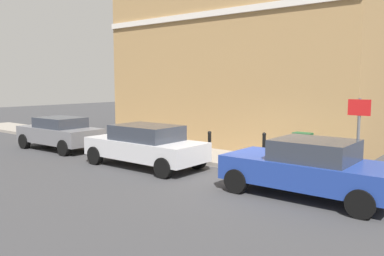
# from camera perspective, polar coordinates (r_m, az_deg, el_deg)

# --- Properties ---
(ground) EXTENTS (80.00, 80.00, 0.00)m
(ground) POSITION_cam_1_polar(r_m,az_deg,el_deg) (11.82, 8.71, -7.54)
(ground) COLOR #38383A
(sidewalk) EXTENTS (2.38, 30.00, 0.15)m
(sidewalk) POSITION_cam_1_polar(r_m,az_deg,el_deg) (16.96, -5.61, -2.92)
(sidewalk) COLOR gray
(sidewalk) RESTS_ON ground
(corner_building) EXTENTS (7.30, 11.84, 8.46)m
(corner_building) POSITION_cam_1_polar(r_m,az_deg,el_deg) (19.37, 8.94, 10.56)
(corner_building) COLOR #9E7A4C
(corner_building) RESTS_ON ground
(car_blue) EXTENTS (1.96, 4.20, 1.47)m
(car_blue) POSITION_cam_1_polar(r_m,az_deg,el_deg) (10.37, 16.56, -5.48)
(car_blue) COLOR navy
(car_blue) RESTS_ON ground
(car_silver) EXTENTS (1.89, 4.37, 1.44)m
(car_silver) POSITION_cam_1_polar(r_m,az_deg,el_deg) (13.52, -6.78, -2.44)
(car_silver) COLOR #B7B7BC
(car_silver) RESTS_ON ground
(car_grey) EXTENTS (1.90, 4.02, 1.40)m
(car_grey) POSITION_cam_1_polar(r_m,az_deg,el_deg) (17.81, -18.60, -0.62)
(car_grey) COLOR slate
(car_grey) RESTS_ON ground
(utility_cabinet) EXTENTS (0.46, 0.61, 1.15)m
(utility_cabinet) POSITION_cam_1_polar(r_m,az_deg,el_deg) (12.98, 15.66, -3.36)
(utility_cabinet) COLOR #1E4C28
(utility_cabinet) RESTS_ON sidewalk
(bollard_near_cabinet) EXTENTS (0.14, 0.14, 1.04)m
(bollard_near_cabinet) POSITION_cam_1_polar(r_m,az_deg,el_deg) (13.67, 10.38, -2.63)
(bollard_near_cabinet) COLOR black
(bollard_near_cabinet) RESTS_ON sidewalk
(bollard_far_kerb) EXTENTS (0.14, 0.14, 1.04)m
(bollard_far_kerb) POSITION_cam_1_polar(r_m,az_deg,el_deg) (13.82, 2.55, -2.43)
(bollard_far_kerb) COLOR black
(bollard_far_kerb) RESTS_ON sidewalk
(street_sign) EXTENTS (0.08, 0.60, 2.30)m
(street_sign) POSITION_cam_1_polar(r_m,az_deg,el_deg) (11.67, 22.97, 0.12)
(street_sign) COLOR #59595B
(street_sign) RESTS_ON sidewalk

